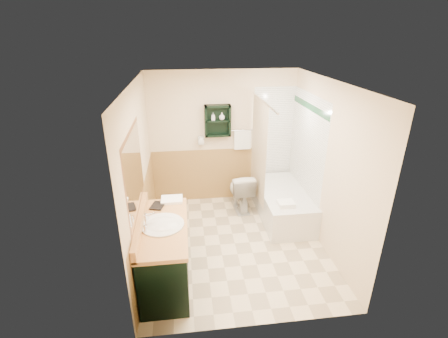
% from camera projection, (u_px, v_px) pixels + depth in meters
% --- Properties ---
extents(floor, '(3.00, 3.00, 0.00)m').
position_uv_depth(floor, '(235.00, 243.00, 4.94)').
color(floor, beige).
rests_on(floor, ground).
extents(back_wall, '(2.60, 0.04, 2.40)m').
position_uv_depth(back_wall, '(223.00, 138.00, 5.85)').
color(back_wall, '#FDEFC6').
rests_on(back_wall, ground).
extents(left_wall, '(0.04, 3.00, 2.40)m').
position_uv_depth(left_wall, '(138.00, 176.00, 4.31)').
color(left_wall, '#FDEFC6').
rests_on(left_wall, ground).
extents(right_wall, '(0.04, 3.00, 2.40)m').
position_uv_depth(right_wall, '(327.00, 167.00, 4.62)').
color(right_wall, '#FDEFC6').
rests_on(right_wall, ground).
extents(ceiling, '(2.60, 3.00, 0.04)m').
position_uv_depth(ceiling, '(237.00, 81.00, 3.98)').
color(ceiling, white).
rests_on(ceiling, back_wall).
extents(wainscot_left, '(2.98, 2.98, 1.00)m').
position_uv_depth(wainscot_left, '(146.00, 221.00, 4.59)').
color(wainscot_left, tan).
rests_on(wainscot_left, left_wall).
extents(wainscot_back, '(2.58, 2.58, 1.00)m').
position_uv_depth(wainscot_back, '(223.00, 174.00, 6.10)').
color(wainscot_back, tan).
rests_on(wainscot_back, back_wall).
extents(mirror_frame, '(1.30, 1.30, 1.00)m').
position_uv_depth(mirror_frame, '(134.00, 172.00, 3.70)').
color(mirror_frame, brown).
rests_on(mirror_frame, left_wall).
extents(mirror_glass, '(1.20, 1.20, 0.90)m').
position_uv_depth(mirror_glass, '(135.00, 172.00, 3.70)').
color(mirror_glass, white).
rests_on(mirror_glass, left_wall).
extents(tile_right, '(1.50, 1.50, 2.10)m').
position_uv_depth(tile_right, '(305.00, 158.00, 5.35)').
color(tile_right, white).
rests_on(tile_right, right_wall).
extents(tile_back, '(0.95, 0.95, 2.10)m').
position_uv_depth(tile_back, '(278.00, 144.00, 5.99)').
color(tile_back, white).
rests_on(tile_back, back_wall).
extents(tile_accent, '(1.50, 1.50, 0.10)m').
position_uv_depth(tile_accent, '(310.00, 107.00, 5.02)').
color(tile_accent, '#134525').
rests_on(tile_accent, right_wall).
extents(wall_shelf, '(0.45, 0.15, 0.55)m').
position_uv_depth(wall_shelf, '(218.00, 121.00, 5.60)').
color(wall_shelf, black).
rests_on(wall_shelf, back_wall).
extents(hair_dryer, '(0.10, 0.24, 0.18)m').
position_uv_depth(hair_dryer, '(201.00, 140.00, 5.72)').
color(hair_dryer, silver).
rests_on(hair_dryer, back_wall).
extents(towel_bar, '(0.40, 0.06, 0.40)m').
position_uv_depth(towel_bar, '(243.00, 130.00, 5.77)').
color(towel_bar, white).
rests_on(towel_bar, back_wall).
extents(curtain_rod, '(0.03, 1.60, 0.03)m').
position_uv_depth(curtain_rod, '(263.00, 101.00, 4.89)').
color(curtain_rod, silver).
rests_on(curtain_rod, back_wall).
extents(shower_curtain, '(1.05, 1.05, 1.70)m').
position_uv_depth(shower_curtain, '(259.00, 150.00, 5.39)').
color(shower_curtain, beige).
rests_on(shower_curtain, curtain_rod).
extents(vanity, '(0.59, 1.32, 0.84)m').
position_uv_depth(vanity, '(165.00, 254.00, 4.05)').
color(vanity, black).
rests_on(vanity, ground).
extents(bathtub, '(0.75, 1.50, 0.50)m').
position_uv_depth(bathtub, '(282.00, 204.00, 5.55)').
color(bathtub, silver).
rests_on(bathtub, ground).
extents(toilet, '(0.45, 0.74, 0.69)m').
position_uv_depth(toilet, '(240.00, 191.00, 5.78)').
color(toilet, silver).
rests_on(toilet, ground).
extents(counter_towel, '(0.29, 0.23, 0.04)m').
position_uv_depth(counter_towel, '(172.00, 200.00, 4.43)').
color(counter_towel, white).
rests_on(counter_towel, vanity).
extents(vanity_book, '(0.17, 0.07, 0.23)m').
position_uv_depth(vanity_book, '(151.00, 198.00, 4.27)').
color(vanity_book, black).
rests_on(vanity_book, vanity).
extents(tub_towel, '(0.25, 0.21, 0.07)m').
position_uv_depth(tub_towel, '(286.00, 204.00, 4.98)').
color(tub_towel, white).
rests_on(tub_towel, bathtub).
extents(soap_bottle_a, '(0.06, 0.13, 0.06)m').
position_uv_depth(soap_bottle_a, '(213.00, 118.00, 5.56)').
color(soap_bottle_a, silver).
rests_on(soap_bottle_a, wall_shelf).
extents(soap_bottle_b, '(0.12, 0.14, 0.10)m').
position_uv_depth(soap_bottle_b, '(222.00, 117.00, 5.57)').
color(soap_bottle_b, silver).
rests_on(soap_bottle_b, wall_shelf).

